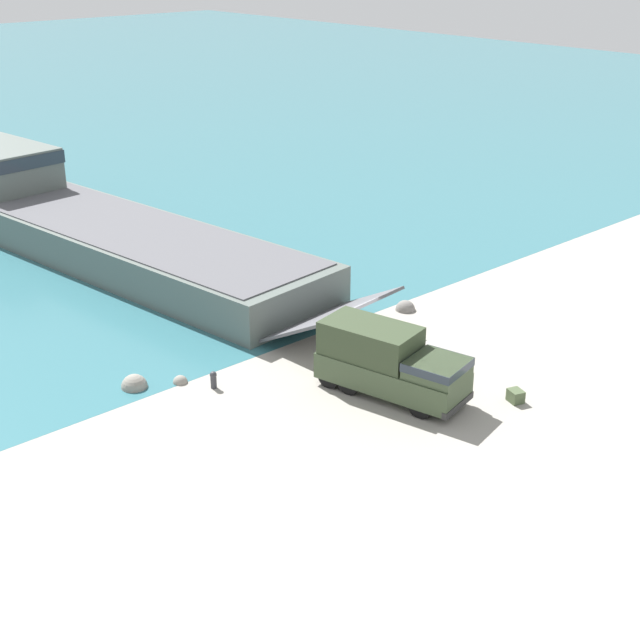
# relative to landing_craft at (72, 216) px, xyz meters

# --- Properties ---
(ground_plane) EXTENTS (240.00, 240.00, 0.00)m
(ground_plane) POSITION_rel_landing_craft_xyz_m (2.76, -26.08, -1.91)
(ground_plane) COLOR #9E998E
(landing_craft) EXTENTS (11.95, 41.51, 7.79)m
(landing_craft) POSITION_rel_landing_craft_xyz_m (0.00, 0.00, 0.00)
(landing_craft) COLOR #56605B
(landing_craft) RESTS_ON ground_plane
(military_truck) EXTENTS (4.01, 7.40, 3.20)m
(military_truck) POSITION_rel_landing_craft_xyz_m (0.32, -29.53, -0.31)
(military_truck) COLOR #3D4C33
(military_truck) RESTS_ON ground_plane
(soldier_on_ramp) EXTENTS (0.38, 0.50, 1.66)m
(soldier_on_ramp) POSITION_rel_landing_craft_xyz_m (2.90, -30.49, -0.95)
(soldier_on_ramp) COLOR #4C4738
(soldier_on_ramp) RESTS_ON ground_plane
(mooring_bollard) EXTENTS (0.33, 0.33, 0.85)m
(mooring_bollard) POSITION_rel_landing_craft_xyz_m (-5.36, -23.70, -1.45)
(mooring_bollard) COLOR #333338
(mooring_bollard) RESTS_ON ground_plane
(cargo_crate) EXTENTS (0.78, 0.85, 0.58)m
(cargo_crate) POSITION_rel_landing_craft_xyz_m (4.04, -33.91, -1.62)
(cargo_crate) COLOR #475638
(cargo_crate) RESTS_ON ground_plane
(shoreline_rock_a) EXTENTS (1.12, 1.12, 1.12)m
(shoreline_rock_a) POSITION_rel_landing_craft_xyz_m (8.17, -23.25, -1.91)
(shoreline_rock_a) COLOR gray
(shoreline_rock_a) RESTS_ON ground_plane
(shoreline_rock_b) EXTENTS (0.70, 0.70, 0.70)m
(shoreline_rock_b) POSITION_rel_landing_craft_xyz_m (-6.22, -22.19, -1.91)
(shoreline_rock_b) COLOR gray
(shoreline_rock_b) RESTS_ON ground_plane
(shoreline_rock_c) EXTENTS (1.24, 1.24, 1.24)m
(shoreline_rock_c) POSITION_rel_landing_craft_xyz_m (-8.08, -21.15, -1.91)
(shoreline_rock_c) COLOR gray
(shoreline_rock_c) RESTS_ON ground_plane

